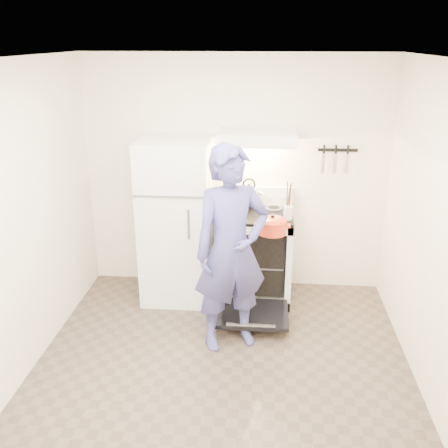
{
  "coord_description": "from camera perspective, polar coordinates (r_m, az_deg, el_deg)",
  "views": [
    {
      "loc": [
        0.33,
        -3.33,
        2.64
      ],
      "look_at": [
        -0.05,
        1.0,
        1.0
      ],
      "focal_mm": 40.0,
      "sensor_mm": 36.0,
      "label": 1
    }
  ],
  "objects": [
    {
      "name": "cooktop",
      "position": [
        5.1,
        3.6,
        1.1
      ],
      "size": [
        0.76,
        0.65,
        0.03
      ],
      "primitive_type": "cube",
      "color": "black",
      "rests_on": "stove_body"
    },
    {
      "name": "pizza_stone",
      "position": [
        5.37,
        2.87,
        -3.37
      ],
      "size": [
        0.34,
        0.34,
        0.02
      ],
      "primitive_type": "cylinder",
      "color": "#82654B",
      "rests_on": "oven_rack"
    },
    {
      "name": "refrigerator",
      "position": [
        5.18,
        -5.41,
        0.38
      ],
      "size": [
        0.7,
        0.7,
        1.7
      ],
      "primitive_type": "cube",
      "color": "white",
      "rests_on": "floor"
    },
    {
      "name": "knife_strip",
      "position": [
        5.28,
        12.87,
        8.25
      ],
      "size": [
        0.4,
        0.02,
        0.03
      ],
      "primitive_type": "cube",
      "color": "black",
      "rests_on": "back_wall"
    },
    {
      "name": "oven_door",
      "position": [
        4.9,
        3.19,
        -10.21
      ],
      "size": [
        0.7,
        0.54,
        0.04
      ],
      "primitive_type": "cube",
      "color": "black",
      "rests_on": "floor"
    },
    {
      "name": "backsplash",
      "position": [
        5.33,
        3.71,
        3.28
      ],
      "size": [
        0.76,
        0.07,
        0.2
      ],
      "primitive_type": "cube",
      "color": "white",
      "rests_on": "cooktop"
    },
    {
      "name": "dutch_oven",
      "position": [
        4.59,
        5.54,
        -0.36
      ],
      "size": [
        0.33,
        0.26,
        0.22
      ],
      "primitive_type": null,
      "color": "red",
      "rests_on": "person"
    },
    {
      "name": "person",
      "position": [
        4.28,
        0.85,
        -3.02
      ],
      "size": [
        0.79,
        0.68,
        1.84
      ],
      "primitive_type": "imported",
      "rotation": [
        0.0,
        0.0,
        0.43
      ],
      "color": "#3B3D7E",
      "rests_on": "floor"
    },
    {
      "name": "back_wall",
      "position": [
        5.32,
        1.29,
        5.54
      ],
      "size": [
        3.2,
        0.02,
        2.5
      ],
      "primitive_type": "cube",
      "color": "#EEE1C7",
      "rests_on": "ground"
    },
    {
      "name": "stove_body",
      "position": [
        5.28,
        3.48,
        -3.77
      ],
      "size": [
        0.76,
        0.65,
        0.92
      ],
      "primitive_type": "cube",
      "color": "white",
      "rests_on": "floor"
    },
    {
      "name": "range_hood",
      "position": [
        4.97,
        3.82,
        9.84
      ],
      "size": [
        0.76,
        0.5,
        0.12
      ],
      "primitive_type": "cube",
      "color": "white",
      "rests_on": "back_wall"
    },
    {
      "name": "floor",
      "position": [
        4.26,
        -0.52,
        -17.6
      ],
      "size": [
        3.6,
        3.6,
        0.0
      ],
      "primitive_type": "plane",
      "color": "#4E4135",
      "rests_on": "ground"
    },
    {
      "name": "oven_rack",
      "position": [
        5.29,
        3.48,
        -3.96
      ],
      "size": [
        0.6,
        0.52,
        0.01
      ],
      "primitive_type": "cube",
      "color": "gray",
      "rests_on": "stove_body"
    },
    {
      "name": "tea_kettle",
      "position": [
        5.23,
        2.86,
        3.57
      ],
      "size": [
        0.25,
        0.21,
        0.31
      ],
      "primitive_type": null,
      "color": "silver",
      "rests_on": "cooktop"
    },
    {
      "name": "utensil_jar",
      "position": [
        4.85,
        7.33,
        1.3
      ],
      "size": [
        0.11,
        0.11,
        0.13
      ],
      "primitive_type": "cylinder",
      "rotation": [
        0.0,
        0.0,
        0.25
      ],
      "color": "silver",
      "rests_on": "cooktop"
    }
  ]
}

